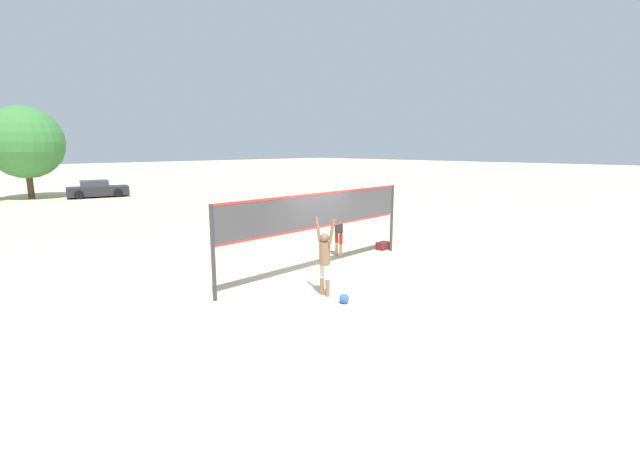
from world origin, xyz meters
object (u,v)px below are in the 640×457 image
volleyball_net (320,215)px  tree_right_cluster (25,142)px  volleyball (344,299)px  gear_bag (383,246)px  player_spiker (325,255)px  parked_car_near (97,189)px  player_blocker (339,225)px

volleyball_net → tree_right_cluster: tree_right_cluster is taller
volleyball → gear_bag: bearing=27.7°
player_spiker → volleyball: (-0.07, -0.73, -0.93)m
tree_right_cluster → parked_car_near: bearing=-33.3°
player_spiker → gear_bag: (5.10, 1.98, -0.91)m
volleyball_net → tree_right_cluster: (-1.81, 28.27, 2.33)m
player_blocker → tree_right_cluster: 27.87m
player_blocker → gear_bag: player_blocker is taller
volleyball → volleyball_net: bearing=56.9°
player_blocker → volleyball: (-3.23, -3.15, -0.98)m
volleyball_net → parked_car_near: volleyball_net is taller
volleyball_net → volleyball: bearing=-123.1°
player_blocker → parked_car_near: bearing=179.4°
player_spiker → tree_right_cluster: tree_right_cluster is taller
player_blocker → volleyball: player_blocker is taller
gear_bag → tree_right_cluster: 28.73m
volleyball → parked_car_near: size_ratio=0.05×
player_spiker → gear_bag: 5.54m
player_blocker → tree_right_cluster: (-3.49, 27.49, 2.96)m
volleyball_net → gear_bag: (3.62, 0.33, -1.59)m
volleyball → tree_right_cluster: tree_right_cluster is taller
tree_right_cluster → player_blocker: bearing=-82.8°
volleyball_net → player_spiker: 2.31m
parked_car_near → gear_bag: bearing=-72.3°
volleyball_net → player_blocker: (1.69, 0.78, -0.63)m
volleyball_net → tree_right_cluster: bearing=93.7°
player_spiker → player_blocker: (3.16, 2.42, 0.05)m
player_blocker → gear_bag: size_ratio=4.13×
gear_bag → tree_right_cluster: bearing=101.0°
parked_car_near → tree_right_cluster: tree_right_cluster is taller
gear_bag → parked_car_near: size_ratio=0.11×
player_blocker → gear_bag: 2.21m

